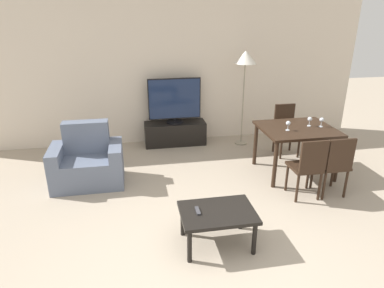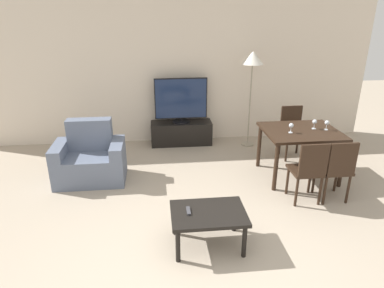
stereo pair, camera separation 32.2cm
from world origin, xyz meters
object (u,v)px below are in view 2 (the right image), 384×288
(dining_chair_near_right, at_px, (337,168))
(floor_lamp, at_px, (253,63))
(armchair, at_px, (90,160))
(dining_chair_far, at_px, (292,129))
(wine_glass_right, at_px, (315,122))
(tv, at_px, (181,101))
(remote_primary, at_px, (188,211))
(coffee_table, at_px, (208,216))
(wine_glass_center, at_px, (291,126))
(dining_chair_near, at_px, (308,169))
(tv_stand, at_px, (181,133))
(dining_table, at_px, (300,136))
(wine_glass_left, at_px, (327,123))

(dining_chair_near_right, relative_size, floor_lamp, 0.50)
(armchair, relative_size, dining_chair_far, 1.16)
(floor_lamp, distance_m, wine_glass_right, 1.62)
(tv, distance_m, remote_primary, 3.07)
(coffee_table, bearing_deg, wine_glass_center, 45.09)
(dining_chair_near, xyz_separation_m, dining_chair_far, (0.39, 1.54, 0.00))
(dining_chair_near, height_order, dining_chair_far, same)
(wine_glass_right, bearing_deg, dining_chair_near, -116.62)
(armchair, relative_size, tv_stand, 0.89)
(coffee_table, relative_size, floor_lamp, 0.46)
(dining_chair_far, xyz_separation_m, dining_chair_near_right, (0.00, -1.54, 0.00))
(dining_chair_far, relative_size, wine_glass_right, 6.04)
(tv_stand, xyz_separation_m, wine_glass_right, (1.89, -1.51, 0.64))
(tv_stand, relative_size, dining_chair_far, 1.30)
(tv, distance_m, dining_chair_near_right, 3.00)
(floor_lamp, relative_size, wine_glass_center, 11.98)
(coffee_table, distance_m, dining_chair_near_right, 1.97)
(dining_chair_near_right, bearing_deg, dining_table, 104.11)
(tv_stand, bearing_deg, tv, -90.00)
(tv, bearing_deg, dining_chair_far, -22.58)
(armchair, distance_m, wine_glass_left, 3.58)
(tv, xyz_separation_m, dining_table, (1.68, -1.55, -0.20))
(tv_stand, distance_m, coffee_table, 3.07)
(dining_table, height_order, dining_chair_far, dining_chair_far)
(dining_chair_near_right, height_order, wine_glass_right, wine_glass_right)
(dining_chair_near, bearing_deg, wine_glass_right, 63.38)
(dining_table, relative_size, wine_glass_center, 7.57)
(dining_chair_far, bearing_deg, wine_glass_left, -77.28)
(wine_glass_center, bearing_deg, tv_stand, 131.95)
(armchair, xyz_separation_m, tv, (1.48, 1.33, 0.54))
(floor_lamp, bearing_deg, wine_glass_right, -64.43)
(tv, relative_size, remote_primary, 6.48)
(dining_chair_far, distance_m, wine_glass_center, 1.01)
(remote_primary, bearing_deg, tv_stand, 86.95)
(tv, bearing_deg, coffee_table, -89.06)
(dining_table, relative_size, dining_chair_near_right, 1.25)
(remote_primary, height_order, wine_glass_left, wine_glass_left)
(dining_chair_near_right, bearing_deg, wine_glass_left, 76.47)
(floor_lamp, xyz_separation_m, wine_glass_left, (0.79, -1.38, -0.70))
(floor_lamp, distance_m, remote_primary, 3.37)
(coffee_table, relative_size, dining_chair_far, 0.91)
(tv, bearing_deg, remote_primary, -93.05)
(coffee_table, xyz_separation_m, dining_chair_near_right, (1.82, 0.75, 0.13))
(armchair, bearing_deg, dining_chair_near, -18.53)
(wine_glass_center, bearing_deg, dining_chair_far, 65.34)
(dining_table, bearing_deg, wine_glass_left, -3.80)
(wine_glass_left, bearing_deg, remote_primary, -146.41)
(dining_chair_near_right, height_order, remote_primary, dining_chair_near_right)
(dining_chair_far, xyz_separation_m, wine_glass_left, (0.18, -0.79, 0.36))
(dining_chair_far, xyz_separation_m, wine_glass_center, (-0.40, -0.86, 0.36))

